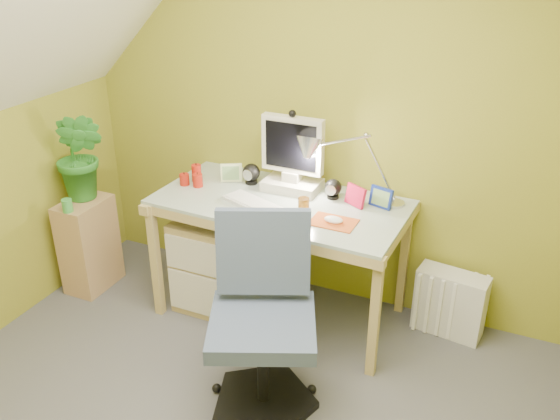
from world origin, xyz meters
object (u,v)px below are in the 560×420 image
at_px(desk_lamp, 366,152).
at_px(potted_plant, 81,156).
at_px(desk, 280,258).
at_px(radiator, 450,303).
at_px(monitor, 293,152).
at_px(side_ledge, 89,244).
at_px(task_chair, 262,322).

bearing_deg(desk_lamp, potted_plant, -176.67).
distance_m(desk, desk_lamp, 0.86).
bearing_deg(radiator, potted_plant, -162.11).
bearing_deg(monitor, side_ledge, -162.02).
height_order(potted_plant, radiator, potted_plant).
distance_m(desk, radiator, 1.06).
relative_size(desk, side_ledge, 2.32).
relative_size(desk_lamp, potted_plant, 1.05).
height_order(desk, task_chair, task_chair).
xyz_separation_m(desk, side_ledge, (-1.30, -0.24, -0.08)).
bearing_deg(desk, task_chair, -69.76).
bearing_deg(desk, desk_lamp, 24.04).
bearing_deg(desk_lamp, task_chair, -110.07).
xyz_separation_m(monitor, side_ledge, (-1.30, -0.42, -0.72)).
relative_size(monitor, potted_plant, 0.82).
distance_m(desk_lamp, side_ledge, 1.96).
bearing_deg(desk, side_ledge, -167.28).
height_order(potted_plant, task_chair, potted_plant).
height_order(desk, potted_plant, potted_plant).
distance_m(side_ledge, potted_plant, 0.62).
bearing_deg(potted_plant, monitor, 15.91).
distance_m(monitor, potted_plant, 1.35).
xyz_separation_m(potted_plant, radiator, (2.31, 0.42, -0.73)).
height_order(monitor, desk_lamp, desk_lamp).
xyz_separation_m(desk_lamp, potted_plant, (-1.75, -0.37, -0.17)).
height_order(side_ledge, radiator, side_ledge).
distance_m(side_ledge, task_chair, 1.66).
xyz_separation_m(side_ledge, task_chair, (1.55, -0.54, 0.21)).
height_order(desk_lamp, task_chair, desk_lamp).
height_order(monitor, radiator, monitor).
height_order(monitor, task_chair, monitor).
bearing_deg(potted_plant, side_ledge, -90.00).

